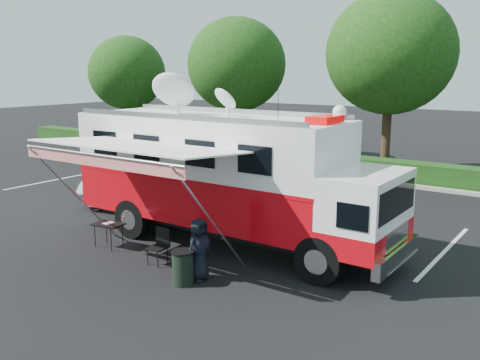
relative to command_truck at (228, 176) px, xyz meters
The scene contains 10 objects.
ground_plane 2.10m from the command_truck, ahead, with size 120.00×120.00×0.00m, color black.
back_border 13.28m from the command_truck, 84.55° to the left, with size 60.00×6.14×8.87m.
stall_lines 3.68m from the command_truck, 97.81° to the left, with size 24.12×5.50×0.01m.
command_truck is the anchor object (origin of this frame).
awning 3.24m from the command_truck, 107.43° to the right, with size 5.58×2.87×3.37m.
white_suv 7.42m from the command_truck, 154.92° to the left, with size 2.93×6.36×1.77m, color silver.
person 3.58m from the command_truck, 68.13° to the right, with size 0.78×0.51×1.59m, color black.
folding_table 3.83m from the command_truck, 139.68° to the right, with size 0.93×0.71×0.73m.
folding_chair 2.89m from the command_truck, 102.12° to the right, with size 0.50×0.52×0.99m.
trash_bin 3.69m from the command_truck, 73.46° to the right, with size 0.57×0.57×0.86m.
Camera 1 is at (9.10, -12.49, 5.19)m, focal length 40.00 mm.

